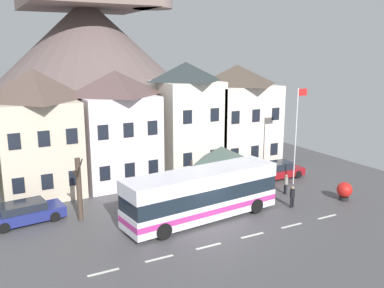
# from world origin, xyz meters

# --- Properties ---
(ground_plane) EXTENTS (40.00, 60.00, 0.07)m
(ground_plane) POSITION_xyz_m (0.00, -0.00, -0.03)
(ground_plane) COLOR #4C4B4D
(townhouse_01) EXTENTS (5.66, 6.24, 9.39)m
(townhouse_01) POSITION_xyz_m (-8.19, 12.09, 4.69)
(townhouse_01) COLOR beige
(townhouse_01) RESTS_ON ground_plane
(townhouse_02) EXTENTS (5.85, 5.64, 9.12)m
(townhouse_02) POSITION_xyz_m (-2.11, 11.79, 4.56)
(townhouse_02) COLOR white
(townhouse_02) RESTS_ON ground_plane
(townhouse_03) EXTENTS (5.09, 5.57, 9.69)m
(townhouse_03) POSITION_xyz_m (4.16, 11.75, 4.84)
(townhouse_03) COLOR silver
(townhouse_03) RESTS_ON ground_plane
(townhouse_04) EXTENTS (6.49, 6.29, 9.35)m
(townhouse_04) POSITION_xyz_m (9.66, 12.11, 4.68)
(townhouse_04) COLOR silver
(townhouse_04) RESTS_ON ground_plane
(hilltop_castle) EXTENTS (36.55, 36.55, 23.63)m
(hilltop_castle) POSITION_xyz_m (1.36, 32.73, 9.20)
(hilltop_castle) COLOR #665553
(hilltop_castle) RESTS_ON ground_plane
(transit_bus) EXTENTS (10.79, 3.68, 3.23)m
(transit_bus) POSITION_xyz_m (0.10, 1.62, 1.63)
(transit_bus) COLOR white
(transit_bus) RESTS_ON ground_plane
(bus_shelter) EXTENTS (3.60, 3.60, 3.65)m
(bus_shelter) POSITION_xyz_m (3.88, 5.40, 3.00)
(bus_shelter) COLOR #473D33
(bus_shelter) RESTS_ON ground_plane
(parked_car_00) EXTENTS (4.41, 2.25, 1.33)m
(parked_car_00) POSITION_xyz_m (4.51, 7.17, 0.66)
(parked_car_00) COLOR silver
(parked_car_00) RESTS_ON ground_plane
(parked_car_01) EXTENTS (4.77, 2.43, 1.34)m
(parked_car_01) POSITION_xyz_m (-10.05, 6.37, 0.66)
(parked_car_01) COLOR navy
(parked_car_01) RESTS_ON ground_plane
(parked_car_02) EXTENTS (4.56, 1.92, 1.39)m
(parked_car_02) POSITION_xyz_m (10.13, 6.35, 0.67)
(parked_car_02) COLOR maroon
(parked_car_02) RESTS_ON ground_plane
(pedestrian_00) EXTENTS (0.33, 0.33, 1.56)m
(pedestrian_00) POSITION_xyz_m (7.34, 3.72, 0.85)
(pedestrian_00) COLOR black
(pedestrian_00) RESTS_ON ground_plane
(pedestrian_01) EXTENTS (0.35, 0.39, 1.70)m
(pedestrian_01) POSITION_xyz_m (5.79, 3.29, 0.91)
(pedestrian_01) COLOR black
(pedestrian_01) RESTS_ON ground_plane
(pedestrian_02) EXTENTS (0.35, 0.34, 1.55)m
(pedestrian_02) POSITION_xyz_m (6.60, 0.44, 0.89)
(pedestrian_02) COLOR black
(pedestrian_02) RESTS_ON ground_plane
(pedestrian_03) EXTENTS (0.28, 0.38, 1.53)m
(pedestrian_03) POSITION_xyz_m (8.07, 2.83, 0.76)
(pedestrian_03) COLOR #2D2D38
(pedestrian_03) RESTS_ON ground_plane
(public_bench) EXTENTS (1.68, 0.48, 0.87)m
(public_bench) POSITION_xyz_m (6.21, 7.34, 0.47)
(public_bench) COLOR #473828
(public_bench) RESTS_ON ground_plane
(flagpole) EXTENTS (0.95, 0.10, 7.81)m
(flagpole) POSITION_xyz_m (10.30, 4.43, 4.48)
(flagpole) COLOR silver
(flagpole) RESTS_ON ground_plane
(harbour_buoy) EXTENTS (1.11, 1.11, 1.36)m
(harbour_buoy) POSITION_xyz_m (10.91, -0.23, 0.76)
(harbour_buoy) COLOR black
(harbour_buoy) RESTS_ON ground_plane
(bare_tree_00) EXTENTS (0.68, 1.09, 4.23)m
(bare_tree_00) POSITION_xyz_m (-6.88, 5.10, 2.15)
(bare_tree_00) COLOR #47382D
(bare_tree_00) RESTS_ON ground_plane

